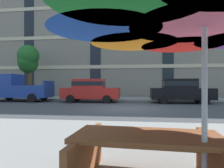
{
  "coord_description": "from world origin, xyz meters",
  "views": [
    {
      "loc": [
        0.6,
        -11.21,
        1.39
      ],
      "look_at": [
        -1.22,
        3.2,
        1.4
      ],
      "focal_mm": 31.6,
      "sensor_mm": 36.0,
      "label": 1
    }
  ],
  "objects_px": {
    "pickup_blue": "(17,89)",
    "picnic_table": "(146,157)",
    "sedan_black": "(181,90)",
    "sedan_red": "(90,90)",
    "patio_umbrella": "(205,5)",
    "street_tree_left": "(28,60)"
  },
  "relations": [
    {
      "from": "pickup_blue",
      "to": "sedan_black",
      "type": "xyz_separation_m",
      "value": [
        12.86,
        -0.0,
        -0.08
      ]
    },
    {
      "from": "sedan_red",
      "to": "picnic_table",
      "type": "height_order",
      "value": "sedan_red"
    },
    {
      "from": "sedan_red",
      "to": "street_tree_left",
      "type": "bearing_deg",
      "value": 158.87
    },
    {
      "from": "pickup_blue",
      "to": "sedan_red",
      "type": "xyz_separation_m",
      "value": [
        6.1,
        -0.0,
        -0.08
      ]
    },
    {
      "from": "sedan_red",
      "to": "picnic_table",
      "type": "bearing_deg",
      "value": -73.51
    },
    {
      "from": "sedan_red",
      "to": "sedan_black",
      "type": "height_order",
      "value": "same"
    },
    {
      "from": "sedan_black",
      "to": "picnic_table",
      "type": "xyz_separation_m",
      "value": [
        -3.07,
        -12.44,
        -0.46
      ]
    },
    {
      "from": "street_tree_left",
      "to": "picnic_table",
      "type": "xyz_separation_m",
      "value": [
        10.36,
        -15.02,
        -3.2
      ]
    },
    {
      "from": "picnic_table",
      "to": "street_tree_left",
      "type": "bearing_deg",
      "value": 124.58
    },
    {
      "from": "pickup_blue",
      "to": "patio_umbrella",
      "type": "relative_size",
      "value": 1.47
    },
    {
      "from": "pickup_blue",
      "to": "sedan_black",
      "type": "relative_size",
      "value": 1.16
    },
    {
      "from": "street_tree_left",
      "to": "patio_umbrella",
      "type": "bearing_deg",
      "value": -54.34
    },
    {
      "from": "sedan_red",
      "to": "picnic_table",
      "type": "distance_m",
      "value": 12.99
    },
    {
      "from": "sedan_red",
      "to": "sedan_black",
      "type": "distance_m",
      "value": 6.75
    },
    {
      "from": "sedan_black",
      "to": "picnic_table",
      "type": "distance_m",
      "value": 12.82
    },
    {
      "from": "sedan_red",
      "to": "sedan_black",
      "type": "relative_size",
      "value": 1.0
    },
    {
      "from": "pickup_blue",
      "to": "picnic_table",
      "type": "relative_size",
      "value": 2.7
    },
    {
      "from": "sedan_red",
      "to": "patio_umbrella",
      "type": "bearing_deg",
      "value": -71.34
    },
    {
      "from": "sedan_black",
      "to": "picnic_table",
      "type": "bearing_deg",
      "value": -103.86
    },
    {
      "from": "pickup_blue",
      "to": "patio_umbrella",
      "type": "xyz_separation_m",
      "value": [
        10.39,
        -12.7,
        1.2
      ]
    },
    {
      "from": "picnic_table",
      "to": "patio_umbrella",
      "type": "bearing_deg",
      "value": -23.01
    },
    {
      "from": "sedan_black",
      "to": "street_tree_left",
      "type": "relative_size",
      "value": 0.87
    }
  ]
}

